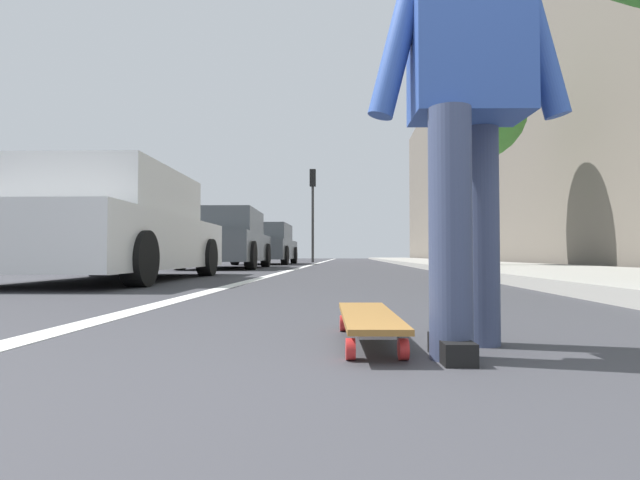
# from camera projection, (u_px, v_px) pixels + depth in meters

# --- Properties ---
(ground_plane) EXTENTS (80.00, 80.00, 0.00)m
(ground_plane) POSITION_uv_depth(u_px,v_px,m) (346.00, 271.00, 10.64)
(ground_plane) COLOR #38383D
(lane_stripe_white) EXTENTS (52.00, 0.16, 0.01)m
(lane_stripe_white) POSITION_uv_depth(u_px,v_px,m) (318.00, 263.00, 20.69)
(lane_stripe_white) COLOR silver
(lane_stripe_white) RESTS_ON ground
(sidewalk_curb) EXTENTS (52.00, 3.20, 0.12)m
(sidewalk_curb) POSITION_uv_depth(u_px,v_px,m) (439.00, 262.00, 18.43)
(sidewalk_curb) COLOR #9E9B93
(sidewalk_curb) RESTS_ON ground
(building_facade) EXTENTS (40.00, 1.20, 10.34)m
(building_facade) POSITION_uv_depth(u_px,v_px,m) (477.00, 150.00, 22.43)
(building_facade) COLOR #675F55
(building_facade) RESTS_ON ground
(skateboard) EXTENTS (0.85, 0.24, 0.11)m
(skateboard) POSITION_uv_depth(u_px,v_px,m) (368.00, 319.00, 1.88)
(skateboard) COLOR red
(skateboard) RESTS_ON ground
(skater_person) EXTENTS (0.47, 0.72, 1.64)m
(skater_person) POSITION_uv_depth(u_px,v_px,m) (467.00, 86.00, 1.74)
(skater_person) COLOR #384260
(skater_person) RESTS_ON ground
(parked_car_near) EXTENTS (4.54, 2.13, 1.46)m
(parked_car_near) POSITION_uv_depth(u_px,v_px,m) (113.00, 229.00, 6.58)
(parked_car_near) COLOR silver
(parked_car_near) RESTS_ON ground
(parked_car_mid) EXTENTS (4.50, 2.00, 1.49)m
(parked_car_mid) POSITION_uv_depth(u_px,v_px,m) (227.00, 240.00, 12.63)
(parked_car_mid) COLOR #4C5156
(parked_car_mid) RESTS_ON ground
(parked_car_far) EXTENTS (4.52, 1.97, 1.50)m
(parked_car_far) POSITION_uv_depth(u_px,v_px,m) (266.00, 245.00, 18.37)
(parked_car_far) COLOR #4C5156
(parked_car_far) RESTS_ON ground
(traffic_light) EXTENTS (0.33, 0.28, 4.37)m
(traffic_light) POSITION_uv_depth(u_px,v_px,m) (313.00, 198.00, 23.02)
(traffic_light) COLOR #2D2D2D
(traffic_light) RESTS_ON ground
(street_tree_mid) EXTENTS (2.21, 2.21, 4.76)m
(street_tree_mid) POSITION_uv_depth(u_px,v_px,m) (477.00, 114.00, 11.37)
(street_tree_mid) COLOR brown
(street_tree_mid) RESTS_ON ground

